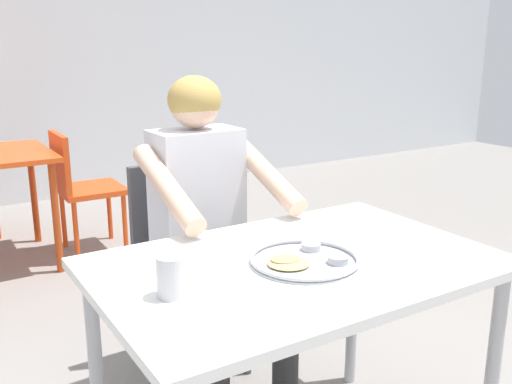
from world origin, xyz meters
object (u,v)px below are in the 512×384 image
object	(u,v)px
table_foreground	(296,286)
drinking_cup	(171,275)
diner_foreground	(208,210)
thali_tray	(304,259)
chair_foreground	(185,251)
chair_red_right	(79,183)

from	to	relation	value
table_foreground	drinking_cup	size ratio (longest dim) A/B	10.75
table_foreground	diner_foreground	xyz separation A→B (m)	(0.02, 0.61, 0.08)
thali_tray	chair_foreground	xyz separation A→B (m)	(0.01, 0.86, -0.25)
table_foreground	diner_foreground	size ratio (longest dim) A/B	0.93
chair_foreground	diner_foreground	world-z (taller)	diner_foreground
table_foreground	drinking_cup	distance (m)	0.43
drinking_cup	diner_foreground	distance (m)	0.78
table_foreground	thali_tray	bearing A→B (deg)	-75.55
chair_red_right	diner_foreground	bearing A→B (deg)	-89.47
thali_tray	drinking_cup	world-z (taller)	drinking_cup
thali_tray	drinking_cup	distance (m)	0.42
table_foreground	thali_tray	xyz separation A→B (m)	(0.01, -0.03, 0.09)
diner_foreground	chair_red_right	distance (m)	1.85
table_foreground	drinking_cup	bearing A→B (deg)	-175.43
chair_foreground	drinking_cup	bearing A→B (deg)	-116.36
thali_tray	chair_red_right	bearing A→B (deg)	90.06
diner_foreground	chair_foreground	bearing A→B (deg)	90.96
drinking_cup	diner_foreground	bearing A→B (deg)	56.16
table_foreground	chair_foreground	xyz separation A→B (m)	(0.02, 0.83, -0.16)
chair_foreground	diner_foreground	xyz separation A→B (m)	(0.00, -0.22, 0.23)
table_foreground	chair_red_right	world-z (taller)	chair_red_right
chair_foreground	chair_red_right	world-z (taller)	chair_foreground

